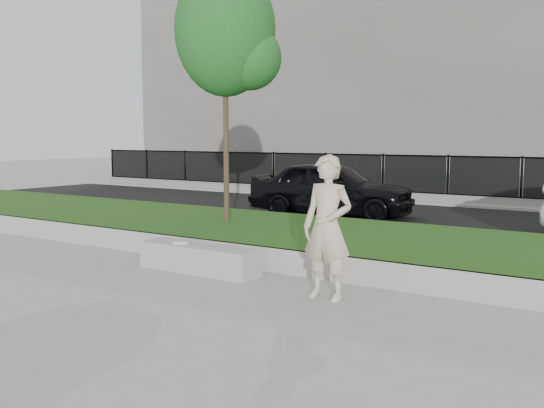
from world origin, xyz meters
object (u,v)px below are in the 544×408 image
Objects in this scene: book at (181,243)px; stone_bench at (199,258)px; man at (327,228)px; car_dark at (332,188)px; young_tree at (229,35)px.

stone_bench is at bearing -21.51° from book.
man is 8.32m from car_dark.
car_dark is at bearing 89.41° from young_tree.
young_tree reaches higher than car_dark.
book reaches higher than stone_bench.
man reaches higher than car_dark.
book is at bearing -172.77° from stone_bench.
stone_bench is 2.64m from man.
young_tree is 1.19× the size of car_dark.
young_tree is 5.62m from car_dark.
man is 0.44× the size of car_dark.
man is 2.92m from book.
young_tree is (-3.88, 2.94, 3.26)m from man.
car_dark is (-3.83, 7.38, -0.18)m from man.
book is at bearing 175.67° from man.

